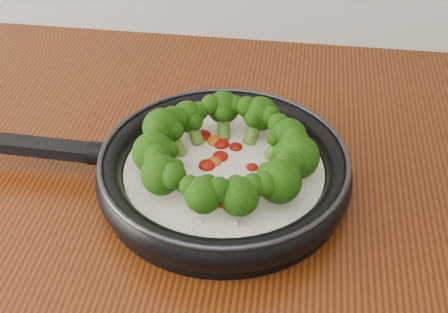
# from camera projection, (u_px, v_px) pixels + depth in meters

# --- Properties ---
(skillet) EXTENTS (0.49, 0.32, 0.09)m
(skillet) POSITION_uv_depth(u_px,v_px,m) (222.00, 167.00, 0.73)
(skillet) COLOR black
(skillet) RESTS_ON counter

